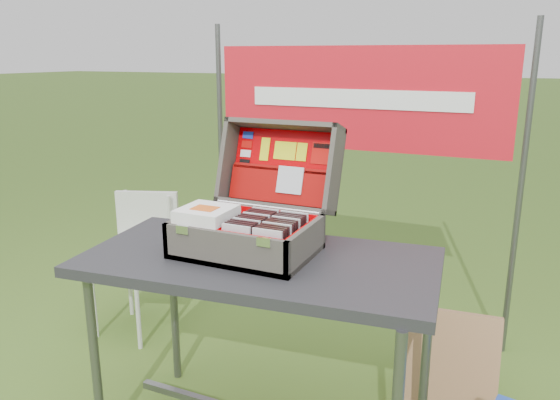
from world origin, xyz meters
The scene contains 87 objects.
table centered at (0.00, -0.08, 0.40)m, with size 1.29×0.65×0.81m, color #2B2B2F, non-canonical shape.
table_top centered at (0.00, -0.08, 0.79)m, with size 1.29×0.65×0.04m, color #2B2B2F.
table_leg_fl centered at (-0.59, -0.34, 0.38)m, with size 0.04×0.04×0.77m, color #59595B.
table_leg_bl centered at (-0.59, 0.18, 0.38)m, with size 0.04×0.04×0.77m, color #59595B.
table_leg_br centered at (0.58, 0.18, 0.38)m, with size 0.04×0.04×0.77m, color #59595B.
suitcase centered at (-0.06, 0.00, 1.03)m, with size 0.50×0.51×0.45m, color #5E594E, non-canonical shape.
suitcase_base_bottom centered at (-0.06, -0.06, 0.82)m, with size 0.50×0.35×0.02m, color #5E594E.
suitcase_base_wall_front centered at (-0.06, -0.23, 0.87)m, with size 0.50×0.02×0.13m, color #5E594E.
suitcase_base_wall_back centered at (-0.06, 0.11, 0.87)m, with size 0.50×0.02×0.13m, color #5E594E.
suitcase_base_wall_left centered at (-0.30, -0.06, 0.87)m, with size 0.02×0.35×0.13m, color #5E594E.
suitcase_base_wall_right centered at (0.18, -0.06, 0.87)m, with size 0.02×0.35×0.13m, color #5E594E.
suitcase_liner_floor centered at (-0.06, -0.06, 0.83)m, with size 0.46×0.32×0.01m, color #E80004.
suitcase_latch_left centered at (-0.22, -0.24, 0.93)m, with size 0.05×0.01×0.03m, color silver.
suitcase_latch_right centered at (0.10, -0.24, 0.93)m, with size 0.05×0.01×0.03m, color silver.
suitcase_hinge centered at (-0.06, 0.12, 0.94)m, with size 0.02×0.02×0.45m, color silver.
suitcase_lid_back centered at (-0.06, 0.29, 1.07)m, with size 0.50×0.35×0.02m, color #5E594E.
suitcase_lid_rim_far centered at (-0.06, 0.29, 1.25)m, with size 0.50×0.02×0.13m, color #5E594E.
suitcase_lid_rim_near centered at (-0.06, 0.18, 0.93)m, with size 0.50×0.02×0.13m, color #5E594E.
suitcase_lid_rim_left centered at (-0.30, 0.23, 1.09)m, with size 0.02×0.35×0.13m, color #5E594E.
suitcase_lid_rim_right centered at (0.18, 0.23, 1.09)m, with size 0.02×0.35×0.13m, color #5E594E.
suitcase_lid_liner centered at (-0.06, 0.28, 1.07)m, with size 0.45×0.31×0.01m, color #E80004.
suitcase_liner_wall_front centered at (-0.06, -0.22, 0.88)m, with size 0.46×0.01×0.11m, color #E80004.
suitcase_liner_wall_back centered at (-0.06, 0.09, 0.88)m, with size 0.46×0.01×0.11m, color #E80004.
suitcase_liner_wall_left centered at (-0.29, -0.06, 0.88)m, with size 0.01×0.32×0.11m, color #E80004.
suitcase_liner_wall_right centered at (0.16, -0.06, 0.88)m, with size 0.01×0.32×0.11m, color #E80004.
suitcase_lid_pocket centered at (-0.06, 0.23, 1.00)m, with size 0.44×0.14×0.03m, color #900906.
suitcase_pocket_edge centered at (-0.06, 0.25, 1.07)m, with size 0.43×0.02×0.02m, color #900906.
suitcase_pocket_cd centered at (-0.01, 0.22, 1.03)m, with size 0.11×0.11×0.01m, color silver.
lid_sticker_cc_a centered at (-0.24, 0.31, 1.19)m, with size 0.05×0.03×0.00m, color #1933B2.
lid_sticker_cc_b centered at (-0.24, 0.30, 1.15)m, with size 0.05×0.03×0.00m, color red.
lid_sticker_cc_c centered at (-0.24, 0.28, 1.12)m, with size 0.05×0.03×0.00m, color white.
lid_sticker_cc_d centered at (-0.24, 0.27, 1.08)m, with size 0.05×0.03×0.00m, color black.
lid_card_neon_tall centered at (-0.15, 0.29, 1.14)m, with size 0.04×0.10×0.00m, color #E1ED15.
lid_card_neon_main centered at (-0.06, 0.29, 1.14)m, with size 0.10×0.08×0.00m, color #E1ED15.
lid_card_neon_small centered at (0.01, 0.29, 1.14)m, with size 0.04×0.08×0.00m, color #E1ED15.
lid_sticker_band centered at (0.10, 0.29, 1.14)m, with size 0.09×0.09×0.00m, color red.
lid_sticker_band_bar centered at (0.10, 0.30, 1.17)m, with size 0.08×0.02×0.00m, color black.
cd_left_0 centered at (-0.03, -0.19, 0.90)m, with size 0.11×0.01×0.13m, color silver.
cd_left_1 centered at (-0.03, -0.18, 0.90)m, with size 0.11×0.01×0.13m, color black.
cd_left_2 centered at (-0.03, -0.16, 0.90)m, with size 0.11×0.01×0.13m, color black.
cd_left_3 centered at (-0.03, -0.14, 0.90)m, with size 0.11×0.01×0.13m, color black.
cd_left_4 centered at (-0.03, -0.12, 0.90)m, with size 0.11×0.01×0.13m, color silver.
cd_left_5 centered at (-0.03, -0.10, 0.90)m, with size 0.11×0.01×0.13m, color black.
cd_left_6 centered at (-0.03, -0.08, 0.90)m, with size 0.11×0.01×0.13m, color black.
cd_left_7 centered at (-0.03, -0.06, 0.90)m, with size 0.11×0.01×0.13m, color black.
cd_left_8 centered at (-0.03, -0.04, 0.90)m, with size 0.11×0.01×0.13m, color silver.
cd_left_9 centered at (-0.03, -0.02, 0.90)m, with size 0.11×0.01×0.13m, color black.
cd_left_10 centered at (-0.03, 0.00, 0.90)m, with size 0.11×0.01×0.13m, color black.
cd_left_11 centered at (-0.03, 0.02, 0.90)m, with size 0.11×0.01×0.13m, color black.
cd_left_12 centered at (-0.03, 0.04, 0.90)m, with size 0.11×0.01×0.13m, color silver.
cd_right_0 centered at (0.09, -0.19, 0.90)m, with size 0.11×0.01×0.13m, color silver.
cd_right_1 centered at (0.09, -0.18, 0.90)m, with size 0.11×0.01×0.13m, color black.
cd_right_2 centered at (0.09, -0.16, 0.90)m, with size 0.11×0.01×0.13m, color black.
cd_right_3 centered at (0.09, -0.14, 0.90)m, with size 0.11×0.01×0.13m, color black.
cd_right_4 centered at (0.09, -0.12, 0.90)m, with size 0.11×0.01×0.13m, color silver.
cd_right_5 centered at (0.09, -0.10, 0.90)m, with size 0.11×0.01×0.13m, color black.
cd_right_6 centered at (0.09, -0.08, 0.90)m, with size 0.11×0.01×0.13m, color black.
cd_right_7 centered at (0.09, -0.06, 0.90)m, with size 0.11×0.01×0.13m, color black.
cd_right_8 centered at (0.09, -0.04, 0.90)m, with size 0.11×0.01×0.13m, color silver.
cd_right_9 centered at (0.09, -0.02, 0.90)m, with size 0.11×0.01×0.13m, color black.
cd_right_10 centered at (0.09, 0.00, 0.90)m, with size 0.11×0.01×0.13m, color black.
cd_right_11 centered at (0.09, 0.02, 0.90)m, with size 0.11×0.01×0.13m, color black.
cd_right_12 centered at (0.09, 0.04, 0.90)m, with size 0.11×0.01×0.13m, color silver.
songbook_0 centered at (-0.19, -0.13, 0.94)m, with size 0.19×0.19×0.01m, color white.
songbook_1 centered at (-0.19, -0.13, 0.95)m, with size 0.19×0.19×0.01m, color white.
songbook_2 centered at (-0.19, -0.13, 0.95)m, with size 0.19×0.19×0.01m, color white.
songbook_3 centered at (-0.19, -0.13, 0.96)m, with size 0.19×0.19×0.01m, color white.
songbook_4 centered at (-0.19, -0.13, 0.96)m, with size 0.19×0.19×0.01m, color white.
songbook_5 centered at (-0.19, -0.13, 0.97)m, with size 0.19×0.19×0.01m, color white.
songbook_6 centered at (-0.19, -0.13, 0.97)m, with size 0.19×0.19×0.01m, color white.
songbook_7 centered at (-0.19, -0.13, 0.98)m, with size 0.19×0.19×0.01m, color white.
songbook_8 centered at (-0.19, -0.13, 0.98)m, with size 0.19×0.19×0.01m, color white.
songbook_graphic centered at (-0.19, -0.14, 0.99)m, with size 0.09×0.07×0.00m, color #D85919.
chair centered at (-1.07, 0.47, 0.39)m, with size 0.35×0.39×0.78m, color silver, non-canonical shape.
chair_seat centered at (-1.07, 0.47, 0.40)m, with size 0.35×0.35×0.03m, color silver.
chair_backrest centered at (-1.07, 0.64, 0.59)m, with size 0.35×0.03×0.37m, color silver.
chair_leg_fl centered at (-1.22, 0.32, 0.20)m, with size 0.02×0.02×0.40m, color silver.
chair_leg_fr centered at (-0.92, 0.32, 0.20)m, with size 0.02×0.02×0.40m, color silver.
chair_leg_bl centered at (-1.22, 0.62, 0.20)m, with size 0.02×0.02×0.40m, color silver.
chair_leg_br centered at (-0.92, 0.62, 0.20)m, with size 0.02×0.02×0.40m, color silver.
chair_upright_left centered at (-1.22, 0.64, 0.59)m, with size 0.02×0.02×0.37m, color silver.
chair_upright_right centered at (-0.92, 0.64, 0.59)m, with size 0.02×0.02×0.37m, color silver.
cardboard_box centered at (0.64, 0.50, 0.22)m, with size 0.41×0.07×0.44m, color #98714E.
banner_post_left centered at (-0.85, 1.10, 0.85)m, with size 0.03×0.03×1.70m, color #59595B.
banner_post_right centered at (0.85, 1.10, 0.85)m, with size 0.03×0.03×1.70m, color #59595B.
banner centered at (0.00, 1.09, 1.30)m, with size 1.60×0.01×0.55m, color red.
banner_text centered at (0.00, 1.08, 1.30)m, with size 1.20×0.00×0.10m, color white.
Camera 1 is at (0.85, -1.76, 1.53)m, focal length 35.00 mm.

